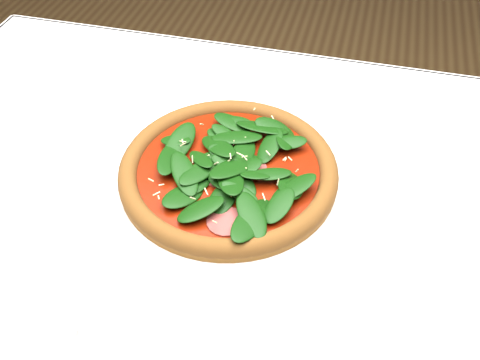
# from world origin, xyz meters

# --- Properties ---
(dining_table) EXTENTS (1.21, 0.81, 0.75)m
(dining_table) POSITION_xyz_m (0.00, 0.00, 0.65)
(dining_table) COLOR white
(dining_table) RESTS_ON ground
(plate) EXTENTS (0.38, 0.38, 0.02)m
(plate) POSITION_xyz_m (0.00, 0.01, 0.76)
(plate) COLOR white
(plate) RESTS_ON dining_table
(pizza) EXTENTS (0.39, 0.39, 0.04)m
(pizza) POSITION_xyz_m (0.00, 0.01, 0.78)
(pizza) COLOR #8E5B22
(pizza) RESTS_ON plate
(fork) EXTENTS (0.03, 0.17, 0.00)m
(fork) POSITION_xyz_m (-0.11, -0.30, 0.76)
(fork) COLOR silver
(fork) RESTS_ON napkin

